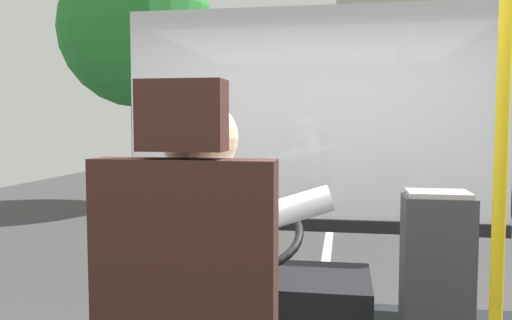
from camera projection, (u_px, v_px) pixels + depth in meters
name	position (u px, v px, depth m)	size (l,w,h in m)	color
ground	(332.00, 211.00, 10.64)	(18.00, 44.00, 0.06)	#383838
bus_driver	(206.00, 268.00, 1.57)	(0.76, 0.57, 0.82)	#282833
steering_console	(264.00, 307.00, 2.75)	(1.10, 0.99, 0.84)	black
handrail_pole	(501.00, 157.00, 1.72)	(0.04, 0.04, 2.17)	gold
fare_box	(435.00, 298.00, 2.21)	(0.28, 0.22, 0.91)	#333338
windshield_panel	(311.00, 144.00, 3.45)	(2.50, 0.08, 1.48)	silver
street_tree	(137.00, 31.00, 11.24)	(3.31, 3.31, 5.43)	#4C3828
shop_building	(456.00, 70.00, 20.20)	(9.13, 4.36, 7.56)	#BCB29E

